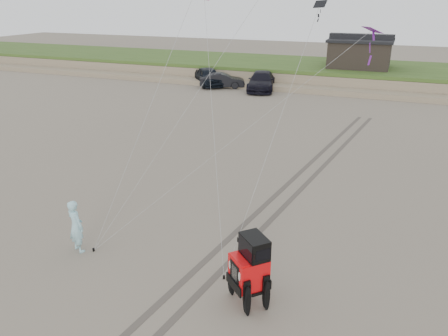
% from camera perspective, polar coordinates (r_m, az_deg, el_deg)
% --- Properties ---
extents(ground, '(160.00, 160.00, 0.00)m').
position_cam_1_polar(ground, '(15.47, -5.34, -12.70)').
color(ground, '#6B6054').
rests_on(ground, ground).
extents(dune_ridge, '(160.00, 14.25, 1.73)m').
position_cam_1_polar(dune_ridge, '(49.80, 14.75, 11.80)').
color(dune_ridge, '#7A6B54').
rests_on(dune_ridge, ground).
extents(cabin, '(6.40, 5.40, 3.35)m').
position_cam_1_polar(cabin, '(48.78, 17.34, 14.23)').
color(cabin, black).
rests_on(cabin, dune_ridge).
extents(truck_a, '(4.93, 5.53, 1.81)m').
position_cam_1_polar(truck_a, '(46.11, -2.04, 11.85)').
color(truck_a, black).
rests_on(truck_a, ground).
extents(truck_b, '(4.76, 3.10, 1.48)m').
position_cam_1_polar(truck_b, '(44.79, -0.24, 11.36)').
color(truck_b, black).
rests_on(truck_b, ground).
extents(truck_c, '(3.66, 6.42, 1.75)m').
position_cam_1_polar(truck_c, '(43.82, 4.91, 11.23)').
color(truck_c, black).
rests_on(truck_c, ground).
extents(jeep, '(4.78, 4.85, 1.77)m').
position_cam_1_polar(jeep, '(13.41, 3.24, -14.01)').
color(jeep, red).
rests_on(jeep, ground).
extents(man, '(0.85, 0.71, 2.00)m').
position_cam_1_polar(man, '(16.64, -18.76, -7.19)').
color(man, '#81BDC8').
rests_on(man, ground).
extents(stake_main, '(0.08, 0.08, 0.12)m').
position_cam_1_polar(stake_main, '(16.87, -16.68, -10.19)').
color(stake_main, black).
rests_on(stake_main, ground).
extents(stake_aux, '(0.08, 0.08, 0.12)m').
position_cam_1_polar(stake_aux, '(14.80, -0.01, -14.07)').
color(stake_aux, black).
rests_on(stake_aux, ground).
extents(tire_tracks, '(5.22, 29.74, 0.01)m').
position_cam_1_polar(tire_tracks, '(21.54, 9.10, -2.48)').
color(tire_tracks, '#4C443D').
rests_on(tire_tracks, ground).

